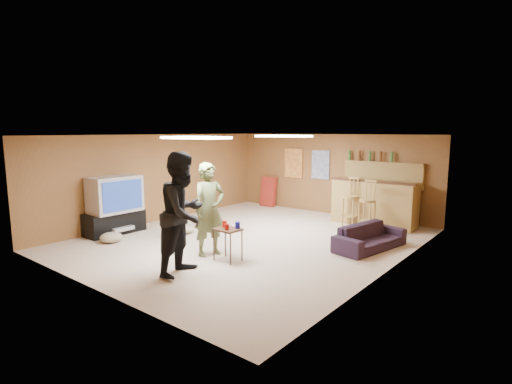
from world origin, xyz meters
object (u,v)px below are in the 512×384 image
Objects in this scene: tray_table at (228,245)px; person_olive at (209,209)px; tv_body at (115,194)px; bar_counter at (374,203)px; sofa at (370,237)px; person_black at (183,213)px.

person_olive is at bearing 174.12° from tray_table.
tv_body is 6.09m from bar_counter.
person_black is at bearing 161.58° from sofa.
tv_body is 0.56× the size of person_black.
sofa is 2.82m from tray_table.
tv_body reaches higher than sofa.
bar_counter is 4.38m from tray_table.
bar_counter is at bearing -25.81° from person_black.
tv_body is 0.55× the size of bar_counter.
tv_body is 2.74m from person_olive.
person_olive is 0.87× the size of person_black.
person_black is 3.72m from sofa.
bar_counter is 1.23× the size of sofa.
person_black reaches higher than person_olive.
person_black is at bearing -101.55° from bar_counter.
bar_counter is 2.16m from sofa.
person_olive is 3.17m from sofa.
tray_table is (3.23, 0.17, -0.61)m from tv_body.
person_black reaches higher than tv_body.
person_olive reaches higher than tv_body.
sofa is at bearing 53.63° from tray_table.
tray_table is (0.14, 0.88, -0.69)m from person_black.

